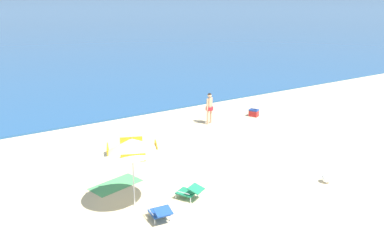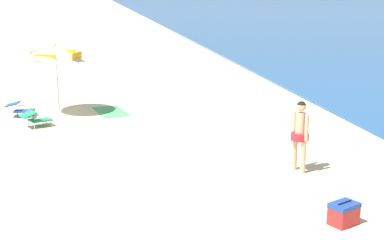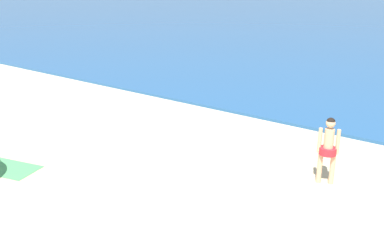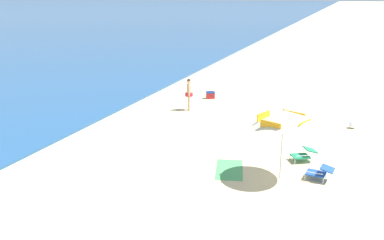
# 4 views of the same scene
# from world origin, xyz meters

# --- Properties ---
(ground_plane) EXTENTS (800.00, 800.00, 0.00)m
(ground_plane) POSITION_xyz_m (0.00, 0.00, 0.00)
(ground_plane) COLOR #D1BA8E
(beach_umbrella_striped_main) EXTENTS (2.20, 2.24, 2.41)m
(beach_umbrella_striped_main) POSITION_xyz_m (-4.01, 3.01, 2.05)
(beach_umbrella_striped_main) COLOR silver
(beach_umbrella_striped_main) RESTS_ON ground
(lounge_chair_under_umbrella) EXTENTS (0.64, 0.91, 0.49)m
(lounge_chair_under_umbrella) POSITION_xyz_m (-3.74, 1.79, 0.28)
(lounge_chair_under_umbrella) COLOR #1E4799
(lounge_chair_under_umbrella) RESTS_ON ground
(lounge_chair_beside_umbrella) EXTENTS (0.86, 1.00, 0.50)m
(lounge_chair_beside_umbrella) POSITION_xyz_m (-2.27, 2.44, 0.28)
(lounge_chair_beside_umbrella) COLOR #1E7F56
(lounge_chair_beside_umbrella) RESTS_ON ground
(person_standing_near_shore) EXTENTS (0.46, 0.40, 1.63)m
(person_standing_near_shore) POSITION_xyz_m (2.98, 8.76, 0.95)
(person_standing_near_shore) COLOR #D8A87F
(person_standing_near_shore) RESTS_ON ground
(cooler_box) EXTENTS (0.53, 0.60, 0.43)m
(cooler_box) POSITION_xyz_m (5.80, 8.49, 0.20)
(cooler_box) COLOR red
(cooler_box) RESTS_ON ground
(beach_ball) EXTENTS (0.34, 0.34, 0.34)m
(beach_ball) POSITION_xyz_m (2.50, 0.78, 0.17)
(beach_ball) COLOR white
(beach_ball) RESTS_ON ground
(beach_towel) EXTENTS (1.96, 1.30, 0.01)m
(beach_towel) POSITION_xyz_m (-3.94, 4.73, 0.01)
(beach_towel) COLOR #4C9E5B
(beach_towel) RESTS_ON ground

